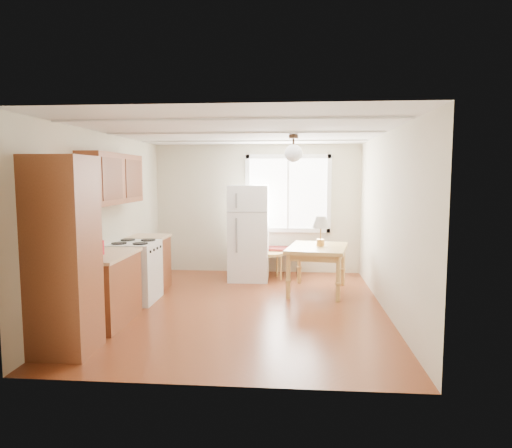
# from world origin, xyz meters

# --- Properties ---
(room_shell) EXTENTS (4.60, 5.60, 2.62)m
(room_shell) POSITION_xyz_m (0.00, 0.00, 1.25)
(room_shell) COLOR #582412
(room_shell) RESTS_ON ground
(kitchen_run) EXTENTS (0.65, 3.40, 2.20)m
(kitchen_run) POSITION_xyz_m (-1.72, -0.63, 0.84)
(kitchen_run) COLOR brown
(kitchen_run) RESTS_ON ground
(window_unit) EXTENTS (1.64, 0.05, 1.51)m
(window_unit) POSITION_xyz_m (0.60, 2.47, 1.55)
(window_unit) COLOR white
(window_unit) RESTS_ON room_shell
(pendant_light) EXTENTS (0.26, 0.26, 0.40)m
(pendant_light) POSITION_xyz_m (0.70, 0.40, 2.24)
(pendant_light) COLOR #2F1F15
(pendant_light) RESTS_ON room_shell
(refrigerator) EXTENTS (0.72, 0.75, 1.72)m
(refrigerator) POSITION_xyz_m (-0.10, 1.79, 0.86)
(refrigerator) COLOR white
(refrigerator) RESTS_ON ground
(bench) EXTENTS (1.20, 0.57, 0.53)m
(bench) POSITION_xyz_m (0.32, 2.21, 0.47)
(bench) COLOR #5E1616
(bench) RESTS_ON ground
(dining_table) EXTENTS (1.09, 1.34, 0.75)m
(dining_table) POSITION_xyz_m (1.10, 0.99, 0.65)
(dining_table) COLOR #B88F46
(dining_table) RESTS_ON ground
(chair) EXTENTS (0.49, 0.48, 1.03)m
(chair) POSITION_xyz_m (0.21, 1.85, 0.59)
(chair) COLOR #B88F46
(chair) RESTS_ON ground
(table_lamp) EXTENTS (0.28, 0.28, 0.48)m
(table_lamp) POSITION_xyz_m (1.15, 1.04, 1.10)
(table_lamp) COLOR #BA853B
(table_lamp) RESTS_ON dining_table
(coffee_maker) EXTENTS (0.19, 0.23, 0.34)m
(coffee_maker) POSITION_xyz_m (-1.72, -1.32, 1.02)
(coffee_maker) COLOR black
(coffee_maker) RESTS_ON kitchen_run
(kettle) EXTENTS (0.13, 0.13, 0.24)m
(kettle) POSITION_xyz_m (-1.74, -0.88, 1.00)
(kettle) COLOR red
(kettle) RESTS_ON kitchen_run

